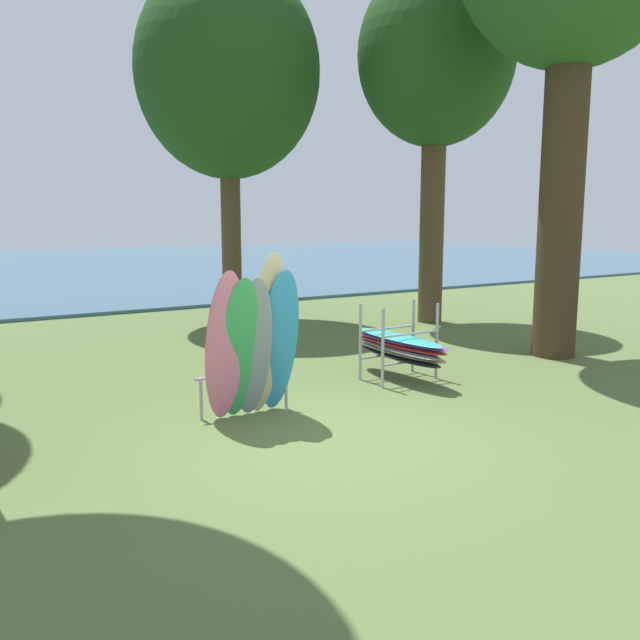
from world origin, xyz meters
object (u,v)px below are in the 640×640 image
Objects in this scene: board_storage_rack at (399,346)px; tree_deep_back at (228,73)px; tree_far_right_back at (436,59)px; leaning_board_pile at (253,345)px.

tree_deep_back is at bearing 88.17° from board_storage_rack.
board_storage_rack is (-4.39, -4.30, -5.78)m from tree_far_right_back.
tree_deep_back is at bearing 146.59° from tree_far_right_back.
tree_deep_back is at bearing 67.51° from leaning_board_pile.
leaning_board_pile reaches higher than board_storage_rack.
leaning_board_pile is at bearing -166.84° from board_storage_rack.
board_storage_rack is (-0.23, -7.04, -5.50)m from tree_deep_back.
tree_far_right_back is at bearing -33.41° from tree_deep_back.
leaning_board_pile is at bearing -145.89° from tree_far_right_back.
tree_deep_back is 3.92× the size of leaning_board_pile.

